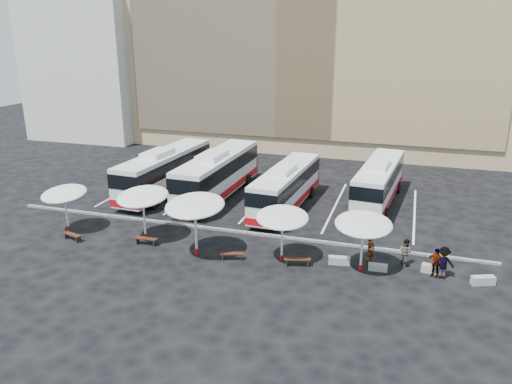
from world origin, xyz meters
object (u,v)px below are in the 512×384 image
(conc_bench_2, at_px, (433,269))
(passenger_1, at_px, (406,252))
(wood_bench_1, at_px, (146,239))
(sunshade_1, at_px, (143,197))
(conc_bench_0, at_px, (339,260))
(passenger_0, at_px, (370,251))
(passenger_3, at_px, (443,263))
(wood_bench_0, at_px, (72,235))
(conc_bench_3, at_px, (483,280))
(wood_bench_3, at_px, (297,260))
(bus_3, at_px, (379,181))
(bus_0, at_px, (165,170))
(sunshade_4, at_px, (364,224))
(sunshade_3, at_px, (282,218))
(wood_bench_2, at_px, (232,255))
(sunshade_2, at_px, (195,206))
(bus_1, at_px, (218,173))
(passenger_2, at_px, (435,263))
(bus_2, at_px, (286,186))
(sunshade_0, at_px, (64,194))
(conc_bench_1, at_px, (378,267))

(conc_bench_2, distance_m, passenger_1, 1.80)
(wood_bench_1, relative_size, conc_bench_2, 1.22)
(sunshade_1, bearing_deg, conc_bench_0, 0.72)
(passenger_0, bearing_deg, passenger_3, -62.36)
(wood_bench_0, xyz_separation_m, conc_bench_3, (25.16, 1.68, -0.10))
(wood_bench_0, distance_m, wood_bench_3, 15.01)
(bus_3, bearing_deg, bus_0, -166.04)
(sunshade_4, height_order, wood_bench_3, sunshade_4)
(bus_3, xyz_separation_m, sunshade_1, (-14.08, -12.21, 1.15))
(sunshade_3, bearing_deg, bus_0, 142.34)
(wood_bench_3, bearing_deg, sunshade_1, 175.56)
(conc_bench_2, bearing_deg, wood_bench_3, -169.37)
(conc_bench_0, bearing_deg, conc_bench_3, -0.74)
(bus_3, xyz_separation_m, wood_bench_3, (-3.59, -13.03, -1.46))
(wood_bench_2, relative_size, passenger_0, 0.85)
(wood_bench_0, bearing_deg, conc_bench_2, 5.64)
(sunshade_2, distance_m, sunshade_3, 5.29)
(sunshade_1, bearing_deg, bus_3, 40.93)
(bus_1, bearing_deg, passenger_2, -28.04)
(bus_2, relative_size, wood_bench_1, 7.34)
(bus_0, xyz_separation_m, bus_1, (4.69, 0.23, 0.06))
(sunshade_2, xyz_separation_m, wood_bench_3, (6.27, 0.38, -2.85))
(passenger_3, bearing_deg, sunshade_2, 2.17)
(passenger_2, bearing_deg, sunshade_1, -157.84)
(bus_0, xyz_separation_m, sunshade_0, (-2.46, -9.80, 0.71))
(wood_bench_2, xyz_separation_m, passenger_1, (9.98, 2.48, 0.48))
(conc_bench_3, bearing_deg, passenger_1, 163.37)
(bus_0, xyz_separation_m, passenger_1, (19.90, -8.20, -1.16))
(wood_bench_3, xyz_separation_m, passenger_0, (4.04, 1.55, 0.48))
(bus_3, xyz_separation_m, passenger_3, (4.47, -12.04, -0.89))
(bus_2, distance_m, passenger_3, 14.07)
(bus_2, bearing_deg, bus_0, 179.35)
(passenger_0, relative_size, passenger_1, 1.04)
(passenger_0, bearing_deg, wood_bench_0, 132.67)
(sunshade_0, height_order, wood_bench_2, sunshade_0)
(bus_1, height_order, wood_bench_1, bus_1)
(sunshade_3, xyz_separation_m, sunshade_4, (4.68, 0.09, 0.10))
(bus_1, height_order, bus_2, bus_1)
(sunshade_4, bearing_deg, wood_bench_0, -175.94)
(sunshade_1, xyz_separation_m, passenger_1, (16.53, 1.30, -2.17))
(wood_bench_2, bearing_deg, conc_bench_0, 12.07)
(bus_1, relative_size, conc_bench_1, 11.66)
(conc_bench_3, bearing_deg, conc_bench_0, 179.26)
(bus_1, height_order, wood_bench_0, bus_1)
(sunshade_1, bearing_deg, conc_bench_2, 1.93)
(wood_bench_2, height_order, conc_bench_3, conc_bench_3)
(wood_bench_0, xyz_separation_m, passenger_1, (21.03, 2.92, 0.48))
(wood_bench_0, bearing_deg, wood_bench_2, 2.29)
(sunshade_3, relative_size, passenger_1, 2.38)
(wood_bench_0, bearing_deg, sunshade_0, 135.49)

